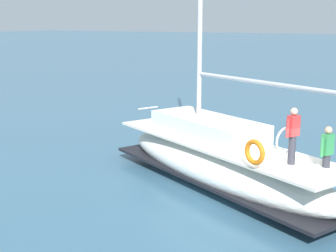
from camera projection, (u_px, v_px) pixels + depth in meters
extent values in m
plane|color=#38607A|center=(273.00, 203.00, 14.08)|extent=(400.00, 400.00, 0.00)
ellipsoid|color=white|center=(221.00, 165.00, 15.41)|extent=(6.25, 9.71, 1.40)
cube|color=black|center=(221.00, 175.00, 15.47)|extent=(6.19, 9.55, 0.10)
cube|color=beige|center=(222.00, 144.00, 15.25)|extent=(5.87, 9.20, 0.08)
cube|color=white|center=(208.00, 128.00, 15.74)|extent=(3.35, 4.62, 0.70)
cylinder|color=#B7B7BC|center=(262.00, 82.00, 13.43)|extent=(2.55, 5.27, 0.12)
cylinder|color=silver|center=(148.00, 108.00, 18.67)|extent=(0.84, 0.44, 0.06)
torus|color=orange|center=(255.00, 152.00, 12.36)|extent=(0.42, 0.69, 0.70)
cylinder|color=#33333D|center=(292.00, 150.00, 12.84)|extent=(0.20, 0.20, 0.80)
cube|color=red|center=(293.00, 126.00, 12.70)|extent=(0.37, 0.32, 0.56)
sphere|color=beige|center=(294.00, 111.00, 12.61)|extent=(0.20, 0.20, 0.20)
cylinder|color=red|center=(288.00, 128.00, 12.58)|extent=(0.09, 0.09, 0.50)
cylinder|color=red|center=(299.00, 126.00, 12.83)|extent=(0.09, 0.09, 0.50)
cylinder|color=#33333D|center=(326.00, 161.00, 12.62)|extent=(0.20, 0.20, 0.35)
cube|color=#338C4C|center=(328.00, 144.00, 12.52)|extent=(0.37, 0.32, 0.56)
sphere|color=tan|center=(329.00, 130.00, 12.44)|extent=(0.20, 0.20, 0.20)
cylinder|color=#338C4C|center=(322.00, 147.00, 12.41)|extent=(0.09, 0.09, 0.50)
cylinder|color=#338C4C|center=(333.00, 145.00, 12.66)|extent=(0.09, 0.09, 0.50)
torus|color=silver|center=(286.00, 140.00, 12.99)|extent=(0.71, 0.38, 0.76)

